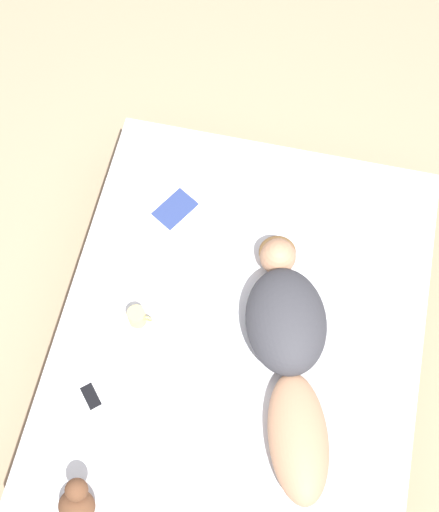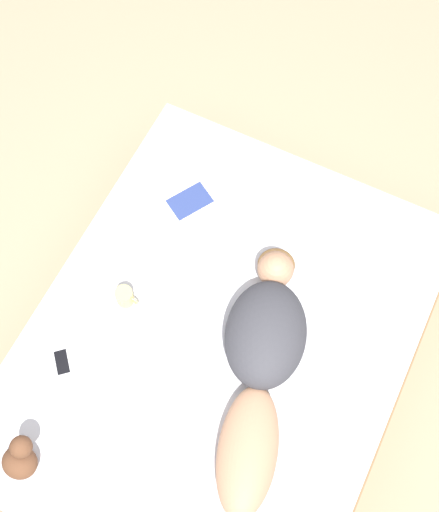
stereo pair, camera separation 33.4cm
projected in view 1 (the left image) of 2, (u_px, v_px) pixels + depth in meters
The scene contains 7 objects.
ground_plane at pixel (237, 367), 3.68m from camera, with size 12.00×12.00×0.00m, color #9E8466.
bed at pixel (238, 353), 3.46m from camera, with size 1.70×2.16×0.50m.
person at pixel (288, 347), 3.11m from camera, with size 0.58×1.22×0.23m.
open_magazine at pixel (161, 197), 3.53m from camera, with size 0.50×0.46×0.01m.
coffee_mug at pixel (137, 317), 3.22m from camera, with size 0.11×0.08×0.10m.
cell_phone at pixel (91, 396), 3.11m from camera, with size 0.14×0.15×0.01m.
plush_toy at pixel (77, 502), 2.86m from camera, with size 0.15×0.17×0.20m.
Camera 1 is at (0.13, -1.00, 3.59)m, focal length 50.00 mm.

